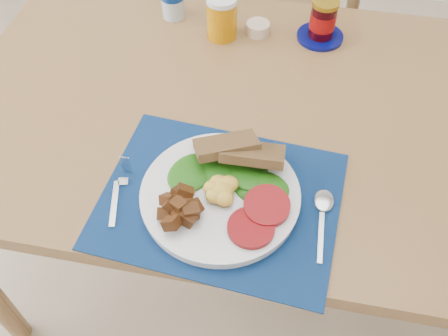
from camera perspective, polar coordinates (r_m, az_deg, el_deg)
name	(u,v)px	position (r m, az deg, el deg)	size (l,w,h in m)	color
ground	(229,313)	(1.71, 0.61, -16.19)	(4.00, 4.00, 0.00)	tan
table	(246,130)	(1.25, 2.54, 4.40)	(1.40, 0.90, 0.75)	brown
chair_far	(286,10)	(1.78, 7.05, 17.53)	(0.50, 0.48, 1.19)	brown
placemat	(220,199)	(1.01, -0.43, -3.60)	(0.47, 0.37, 0.00)	black
breakfast_plate	(217,194)	(0.99, -0.84, -2.95)	(0.31, 0.31, 0.08)	silver
fork	(120,189)	(1.04, -11.79, -2.40)	(0.04, 0.16, 0.00)	#B2B5BA
spoon	(323,212)	(1.00, 11.22, -5.00)	(0.04, 0.17, 0.00)	#B2B5BA
juice_glass	(222,18)	(1.36, -0.24, 16.75)	(0.08, 0.08, 0.11)	#BD7305
ramekin	(258,28)	(1.40, 3.89, 15.64)	(0.06, 0.06, 0.03)	beige
jam_on_saucer	(322,22)	(1.38, 11.19, 16.04)	(0.12, 0.12, 0.11)	#050953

